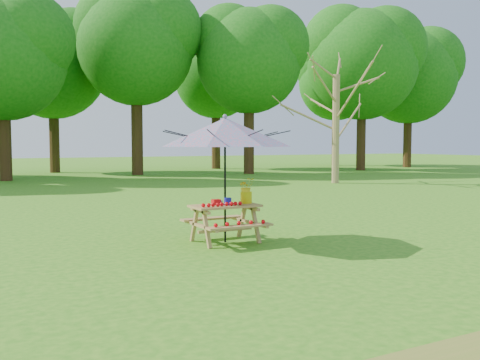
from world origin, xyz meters
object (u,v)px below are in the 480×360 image
picnic_table (225,224)px  flower_bucket (246,190)px  patio_umbrella (225,132)px  bare_tree (337,29)px

picnic_table → flower_bucket: (0.45, 0.05, 0.59)m
patio_umbrella → flower_bucket: (0.45, 0.04, -1.03)m
picnic_table → flower_bucket: bearing=5.9°
patio_umbrella → flower_bucket: 1.13m
bare_tree → patio_umbrella: bearing=-136.1°
picnic_table → patio_umbrella: size_ratio=0.53×
bare_tree → picnic_table: 15.92m
bare_tree → flower_bucket: bearing=-135.0°
bare_tree → picnic_table: bearing=-136.1°
bare_tree → patio_umbrella: 15.35m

